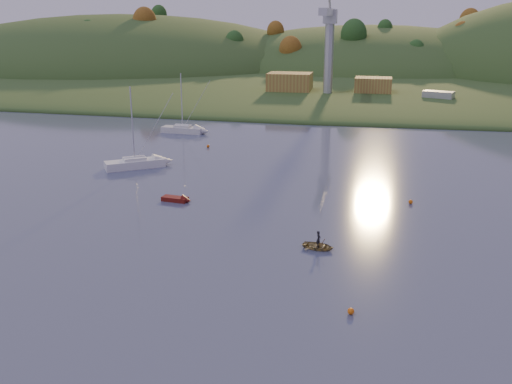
% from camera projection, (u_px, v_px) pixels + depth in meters
% --- Properties ---
extents(far_shore, '(620.00, 220.00, 1.50)m').
position_uv_depth(far_shore, '(347.00, 67.00, 245.59)').
color(far_shore, '#2F441B').
rests_on(far_shore, ground).
extents(shore_slope, '(640.00, 150.00, 7.00)m').
position_uv_depth(shore_slope, '(334.00, 84.00, 184.89)').
color(shore_slope, '#2F441B').
rests_on(shore_slope, ground).
extents(hill_left, '(170.00, 140.00, 44.00)m').
position_uv_depth(hill_left, '(123.00, 69.00, 235.85)').
color(hill_left, '#2F441B').
rests_on(hill_left, ground).
extents(hill_center, '(140.00, 120.00, 36.00)m').
position_uv_depth(hill_center, '(369.00, 72.00, 224.88)').
color(hill_center, '#2F441B').
rests_on(hill_center, ground).
extents(hillside_trees, '(280.00, 50.00, 32.00)m').
position_uv_depth(hillside_trees, '(339.00, 78.00, 203.57)').
color(hillside_trees, '#1F4D1B').
rests_on(hillside_trees, ground).
extents(wharf, '(42.00, 16.00, 2.40)m').
position_uv_depth(wharf, '(340.00, 98.00, 143.37)').
color(wharf, slate).
rests_on(wharf, ground).
extents(shed_west, '(11.00, 8.00, 4.80)m').
position_uv_depth(shed_west, '(290.00, 82.00, 145.88)').
color(shed_west, olive).
rests_on(shed_west, wharf).
extents(shed_east, '(9.00, 7.00, 4.00)m').
position_uv_depth(shed_east, '(373.00, 86.00, 142.67)').
color(shed_east, olive).
rests_on(shed_east, wharf).
extents(dock_crane, '(3.20, 28.00, 20.30)m').
position_uv_depth(dock_crane, '(329.00, 33.00, 135.90)').
color(dock_crane, '#B7B7BC').
rests_on(dock_crane, wharf).
extents(sailboat_near, '(8.29, 6.97, 11.67)m').
position_uv_depth(sailboat_near, '(135.00, 163.00, 82.13)').
color(sailboat_near, white).
rests_on(sailboat_near, ground).
extents(sailboat_far, '(8.15, 3.11, 11.06)m').
position_uv_depth(sailboat_far, '(183.00, 129.00, 107.01)').
color(sailboat_far, silver).
rests_on(sailboat_far, ground).
extents(canoe, '(3.34, 2.67, 0.62)m').
position_uv_depth(canoe, '(318.00, 246.00, 53.52)').
color(canoe, '#928150').
rests_on(canoe, ground).
extents(paddler, '(0.47, 0.62, 1.54)m').
position_uv_depth(paddler, '(318.00, 241.00, 53.38)').
color(paddler, black).
rests_on(paddler, ground).
extents(red_tender, '(3.78, 1.72, 1.24)m').
position_uv_depth(red_tender, '(180.00, 200.00, 67.24)').
color(red_tender, '#60130D').
rests_on(red_tender, ground).
extents(work_vessel, '(17.06, 10.70, 4.13)m').
position_uv_depth(work_vessel, '(438.00, 102.00, 134.82)').
color(work_vessel, slate).
rests_on(work_vessel, ground).
extents(buoy_0, '(0.50, 0.50, 0.50)m').
position_uv_depth(buoy_0, '(351.00, 311.00, 41.78)').
color(buoy_0, '#DF600B').
rests_on(buoy_0, ground).
extents(buoy_1, '(0.50, 0.50, 0.50)m').
position_uv_depth(buoy_1, '(411.00, 202.00, 66.45)').
color(buoy_1, '#DF600B').
rests_on(buoy_1, ground).
extents(buoy_2, '(0.50, 0.50, 0.50)m').
position_uv_depth(buoy_2, '(208.00, 146.00, 95.02)').
color(buoy_2, '#DF600B').
rests_on(buoy_2, ground).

